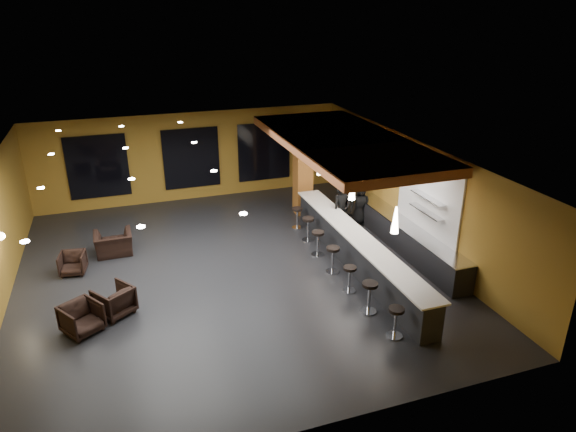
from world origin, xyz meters
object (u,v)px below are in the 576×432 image
object	(u,v)px
bar_counter	(356,252)
bar_stool_6	(297,215)
pendant_2	(320,165)
armchair_d	(114,243)
armchair_c	(73,263)
bar_stool_4	(318,240)
column	(303,168)
pendant_1	(352,188)
armchair_b	(114,301)
bar_stool_1	(369,293)
staff_b	(347,195)
prep_counter	(406,238)
staff_c	(360,205)
pendant_0	(395,220)
staff_a	(341,210)
bar_stool_2	(350,276)
armchair_a	(82,318)
bar_stool_0	(396,318)
bar_stool_3	(333,256)
bar_stool_5	(308,226)

from	to	relation	value
bar_counter	bar_stool_6	xyz separation A→B (m)	(-0.68, 3.31, -0.02)
pendant_2	armchair_d	distance (m)	7.15
bar_counter	armchair_c	size ratio (longest dim) A/B	11.08
bar_counter	bar_stool_4	size ratio (longest dim) A/B	9.87
column	pendant_1	world-z (taller)	column
armchair_b	bar_stool_1	xyz separation A→B (m)	(6.18, -2.03, 0.16)
pendant_1	armchair_c	xyz separation A→B (m)	(-8.04, 1.85, -2.02)
pendant_1	bar_stool_4	distance (m)	2.09
staff_b	bar_stool_4	xyz separation A→B (m)	(-2.20, -2.55, -0.37)
prep_counter	pendant_1	world-z (taller)	pendant_1
pendant_2	staff_c	xyz separation A→B (m)	(1.56, -0.08, -1.60)
pendant_0	staff_a	size ratio (longest dim) A/B	0.37
bar_stool_2	pendant_1	bearing A→B (deg)	64.97
armchair_b	armchair_a	bearing A→B (deg)	2.23
staff_c	bar_stool_6	size ratio (longest dim) A/B	1.97
bar_stool_0	staff_c	bearing A→B (deg)	70.81
staff_c	pendant_1	bearing A→B (deg)	-106.28
bar_stool_6	pendant_2	bearing A→B (deg)	-24.25
armchair_a	bar_stool_2	bearing A→B (deg)	-36.24
prep_counter	bar_stool_1	distance (m)	3.94
pendant_0	armchair_c	xyz separation A→B (m)	(-8.04, 4.35, -2.02)
pendant_0	pendant_1	world-z (taller)	same
staff_b	armchair_c	distance (m)	9.55
column	bar_stool_4	bearing A→B (deg)	-102.83
column	armchair_c	size ratio (longest dim) A/B	4.85
bar_stool_1	column	bearing A→B (deg)	83.70
pendant_2	armchair_a	world-z (taller)	pendant_2
staff_b	bar_stool_1	world-z (taller)	staff_b
pendant_2	bar_stool_3	distance (m)	3.66
pendant_1	staff_a	world-z (taller)	pendant_1
bar_stool_1	bar_stool_6	world-z (taller)	bar_stool_1
bar_counter	staff_b	distance (m)	3.95
bar_counter	bar_stool_6	size ratio (longest dim) A/B	10.56
armchair_a	armchair_c	distance (m)	3.22
staff_a	bar_stool_4	world-z (taller)	staff_a
column	armchair_d	size ratio (longest dim) A/B	3.09
staff_c	armchair_c	xyz separation A→B (m)	(-9.59, -0.57, -0.42)
bar_stool_0	staff_b	bearing A→B (deg)	73.84
bar_stool_5	pendant_1	bearing A→B (deg)	-68.03
bar_stool_0	bar_stool_5	bearing A→B (deg)	90.30
pendant_0	staff_a	world-z (taller)	pendant_0
pendant_1	bar_stool_5	world-z (taller)	pendant_1
pendant_2	bar_stool_4	distance (m)	2.75
bar_stool_5	bar_stool_6	distance (m)	1.09
bar_stool_3	armchair_b	bearing A→B (deg)	-178.01
bar_stool_4	bar_stool_1	bearing A→B (deg)	-89.48
staff_c	bar_stool_3	xyz separation A→B (m)	(-2.35, -2.98, -0.23)
pendant_1	staff_a	distance (m)	2.28
bar_stool_4	bar_stool_5	size ratio (longest dim) A/B	0.99
pendant_2	armchair_a	size ratio (longest dim) A/B	0.83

